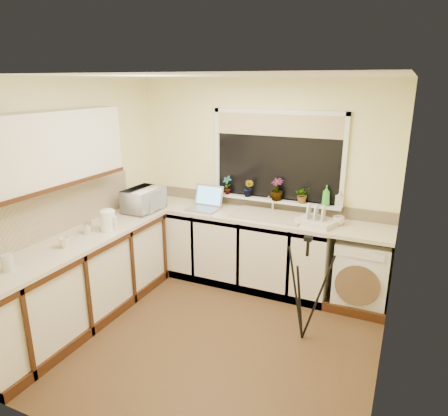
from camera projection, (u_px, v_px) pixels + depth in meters
floor at (207, 334)px, 4.11m from camera, size 3.20×3.20×0.00m
ceiling at (203, 76)px, 3.39m from camera, size 3.20×3.20×0.00m
wall_back at (261, 182)px, 5.06m from camera, size 3.20×0.00×3.20m
wall_front at (91, 290)px, 2.45m from camera, size 3.20×0.00×3.20m
wall_left at (71, 197)px, 4.39m from camera, size 0.00×3.00×3.00m
wall_right at (394, 245)px, 3.12m from camera, size 0.00×3.00×3.00m
base_cabinet_back at (227, 246)px, 5.16m from camera, size 2.55×0.60×0.86m
base_cabinet_left at (81, 282)px, 4.24m from camera, size 0.54×2.40×0.86m
worktop_back at (252, 216)px, 4.90m from camera, size 3.20×0.60×0.04m
worktop_left at (76, 242)px, 4.11m from camera, size 0.60×2.40×0.04m
upper_cabinet at (42, 151)px, 3.76m from camera, size 0.28×1.90×0.70m
splashback_left at (51, 214)px, 4.15m from camera, size 0.02×2.40×0.45m
splashback_back at (260, 202)px, 5.12m from camera, size 3.20×0.02×0.14m
window_glass at (277, 157)px, 4.87m from camera, size 1.50×0.02×1.00m
window_blind at (278, 125)px, 4.73m from camera, size 1.50×0.02×0.25m
windowsill at (274, 200)px, 4.97m from camera, size 1.60×0.14×0.03m
sink at (268, 215)px, 4.81m from camera, size 0.82×0.46×0.03m
faucet at (273, 202)px, 4.93m from camera, size 0.03×0.03×0.24m
washing_machine at (361, 273)px, 4.54m from camera, size 0.58×0.56×0.78m
laptop at (206, 203)px, 5.09m from camera, size 0.38×0.36×0.27m
kettle at (108, 221)px, 4.33m from camera, size 0.16×0.16×0.21m
dish_rack at (317, 222)px, 4.54m from camera, size 0.48×0.42×0.06m
tripod at (305, 289)px, 3.89m from camera, size 0.68×0.68×1.06m
glass_jug at (7, 263)px, 3.42m from camera, size 0.10×0.10×0.14m
steel_jar at (88, 228)px, 4.25m from camera, size 0.09×0.09×0.12m
microwave at (144, 200)px, 4.98m from camera, size 0.35×0.51×0.28m
plant_a at (227, 185)px, 5.15m from camera, size 0.14×0.11×0.23m
plant_b at (249, 188)px, 5.03m from camera, size 0.14×0.12×0.22m
plant_c at (277, 189)px, 4.88m from camera, size 0.17×0.17×0.27m
plant_d at (303, 195)px, 4.78m from camera, size 0.21×0.20×0.20m
soap_bottle_green at (326, 196)px, 4.67m from camera, size 0.09×0.09×0.24m
soap_bottle_clear at (339, 199)px, 4.63m from camera, size 0.10×0.10×0.19m
cup_back at (338, 221)px, 4.51m from camera, size 0.14×0.14×0.10m
cup_left at (64, 242)px, 3.90m from camera, size 0.14×0.14×0.10m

